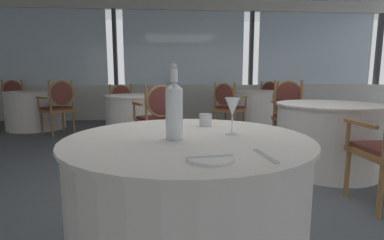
{
  "coord_description": "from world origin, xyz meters",
  "views": [
    {
      "loc": [
        -0.33,
        -2.75,
        1.05
      ],
      "look_at": [
        -0.23,
        -1.35,
        0.84
      ],
      "focal_mm": 26.88,
      "sensor_mm": 36.0,
      "label": 1
    }
  ],
  "objects_px": {
    "dining_chair_3_0": "(59,103)",
    "dining_chair_3_1": "(15,98)",
    "water_bottle": "(174,109)",
    "dining_chair_2_1": "(291,109)",
    "dining_chair_1_1": "(227,104)",
    "dining_chair_0_0": "(123,104)",
    "wine_glass": "(232,108)",
    "side_plate": "(210,158)",
    "dining_chair_1_0": "(267,98)",
    "water_tumbler": "(206,120)",
    "dining_chair_0_1": "(158,114)"
  },
  "relations": [
    {
      "from": "wine_glass",
      "to": "water_tumbler",
      "type": "xyz_separation_m",
      "value": [
        -0.1,
        0.28,
        -0.1
      ]
    },
    {
      "from": "dining_chair_0_0",
      "to": "dining_chair_3_0",
      "type": "bearing_deg",
      "value": -103.0
    },
    {
      "from": "water_bottle",
      "to": "wine_glass",
      "type": "height_order",
      "value": "water_bottle"
    },
    {
      "from": "water_bottle",
      "to": "dining_chair_0_1",
      "type": "height_order",
      "value": "water_bottle"
    },
    {
      "from": "water_tumbler",
      "to": "dining_chair_3_1",
      "type": "bearing_deg",
      "value": 126.54
    },
    {
      "from": "wine_glass",
      "to": "dining_chair_3_1",
      "type": "distance_m",
      "value": 6.44
    },
    {
      "from": "water_tumbler",
      "to": "dining_chair_0_0",
      "type": "bearing_deg",
      "value": 106.41
    },
    {
      "from": "dining_chair_1_0",
      "to": "dining_chair_1_1",
      "type": "xyz_separation_m",
      "value": [
        -1.25,
        -1.46,
        0.0
      ]
    },
    {
      "from": "water_bottle",
      "to": "dining_chair_1_0",
      "type": "distance_m",
      "value": 5.79
    },
    {
      "from": "water_tumbler",
      "to": "dining_chair_1_1",
      "type": "relative_size",
      "value": 0.08
    },
    {
      "from": "wine_glass",
      "to": "dining_chair_2_1",
      "type": "relative_size",
      "value": 0.19
    },
    {
      "from": "side_plate",
      "to": "wine_glass",
      "type": "distance_m",
      "value": 0.48
    },
    {
      "from": "dining_chair_1_1",
      "to": "dining_chair_3_0",
      "type": "xyz_separation_m",
      "value": [
        -3.03,
        0.09,
        0.02
      ]
    },
    {
      "from": "side_plate",
      "to": "dining_chair_0_0",
      "type": "bearing_deg",
      "value": 103.1
    },
    {
      "from": "water_bottle",
      "to": "dining_chair_3_0",
      "type": "height_order",
      "value": "water_bottle"
    },
    {
      "from": "side_plate",
      "to": "dining_chair_2_1",
      "type": "xyz_separation_m",
      "value": [
        1.58,
        3.03,
        -0.18
      ]
    },
    {
      "from": "water_bottle",
      "to": "dining_chair_2_1",
      "type": "height_order",
      "value": "water_bottle"
    },
    {
      "from": "water_bottle",
      "to": "dining_chair_3_1",
      "type": "bearing_deg",
      "value": 123.22
    },
    {
      "from": "dining_chair_1_1",
      "to": "dining_chair_3_0",
      "type": "relative_size",
      "value": 0.95
    },
    {
      "from": "water_bottle",
      "to": "dining_chair_2_1",
      "type": "relative_size",
      "value": 0.35
    },
    {
      "from": "water_bottle",
      "to": "dining_chair_0_0",
      "type": "bearing_deg",
      "value": 102.57
    },
    {
      "from": "wine_glass",
      "to": "dining_chair_0_0",
      "type": "xyz_separation_m",
      "value": [
        -1.22,
        4.07,
        -0.36
      ]
    },
    {
      "from": "dining_chair_1_0",
      "to": "dining_chair_1_1",
      "type": "relative_size",
      "value": 1.0
    },
    {
      "from": "water_bottle",
      "to": "water_tumbler",
      "type": "height_order",
      "value": "water_bottle"
    },
    {
      "from": "dining_chair_0_0",
      "to": "dining_chair_2_1",
      "type": "relative_size",
      "value": 0.91
    },
    {
      "from": "dining_chair_3_0",
      "to": "dining_chair_3_1",
      "type": "bearing_deg",
      "value": 0.0
    },
    {
      "from": "water_bottle",
      "to": "dining_chair_3_1",
      "type": "distance_m",
      "value": 6.34
    },
    {
      "from": "dining_chair_3_1",
      "to": "water_bottle",
      "type": "bearing_deg",
      "value": -13.78
    },
    {
      "from": "water_bottle",
      "to": "dining_chair_0_0",
      "type": "xyz_separation_m",
      "value": [
        -0.92,
        4.14,
        -0.36
      ]
    },
    {
      "from": "dining_chair_1_0",
      "to": "dining_chair_3_1",
      "type": "height_order",
      "value": "dining_chair_3_1"
    },
    {
      "from": "dining_chair_1_1",
      "to": "dining_chair_3_0",
      "type": "distance_m",
      "value": 3.04
    },
    {
      "from": "wine_glass",
      "to": "side_plate",
      "type": "bearing_deg",
      "value": -111.48
    },
    {
      "from": "water_tumbler",
      "to": "side_plate",
      "type": "bearing_deg",
      "value": -95.48
    },
    {
      "from": "water_tumbler",
      "to": "dining_chair_3_0",
      "type": "height_order",
      "value": "dining_chair_3_0"
    },
    {
      "from": "dining_chair_3_1",
      "to": "dining_chair_1_1",
      "type": "bearing_deg",
      "value": 25.14
    },
    {
      "from": "water_bottle",
      "to": "dining_chair_0_1",
      "type": "relative_size",
      "value": 0.37
    },
    {
      "from": "dining_chair_1_0",
      "to": "dining_chair_3_0",
      "type": "bearing_deg",
      "value": -31.83
    },
    {
      "from": "water_bottle",
      "to": "dining_chair_3_0",
      "type": "relative_size",
      "value": 0.36
    },
    {
      "from": "dining_chair_2_1",
      "to": "water_bottle",
      "type": "bearing_deg",
      "value": -33.17
    },
    {
      "from": "dining_chair_0_0",
      "to": "dining_chair_0_1",
      "type": "xyz_separation_m",
      "value": [
        0.74,
        -1.72,
        0.03
      ]
    },
    {
      "from": "dining_chair_0_0",
      "to": "dining_chair_1_1",
      "type": "xyz_separation_m",
      "value": [
        1.94,
        -0.29,
        0.02
      ]
    },
    {
      "from": "side_plate",
      "to": "dining_chair_2_1",
      "type": "height_order",
      "value": "dining_chair_2_1"
    },
    {
      "from": "dining_chair_3_1",
      "to": "dining_chair_1_0",
      "type": "bearing_deg",
      "value": 43.19
    },
    {
      "from": "water_tumbler",
      "to": "dining_chair_1_0",
      "type": "height_order",
      "value": "dining_chair_1_0"
    },
    {
      "from": "dining_chair_2_1",
      "to": "dining_chair_3_1",
      "type": "xyz_separation_m",
      "value": [
        -5.18,
        2.63,
        -0.0
      ]
    },
    {
      "from": "dining_chair_0_0",
      "to": "wine_glass",
      "type": "bearing_deg",
      "value": -6.53
    },
    {
      "from": "water_bottle",
      "to": "wine_glass",
      "type": "relative_size",
      "value": 1.87
    },
    {
      "from": "dining_chair_1_0",
      "to": "dining_chair_1_1",
      "type": "distance_m",
      "value": 1.92
    },
    {
      "from": "dining_chair_1_1",
      "to": "dining_chair_3_1",
      "type": "distance_m",
      "value": 4.71
    },
    {
      "from": "dining_chair_0_1",
      "to": "water_bottle",
      "type": "bearing_deg",
      "value": 161.22
    }
  ]
}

